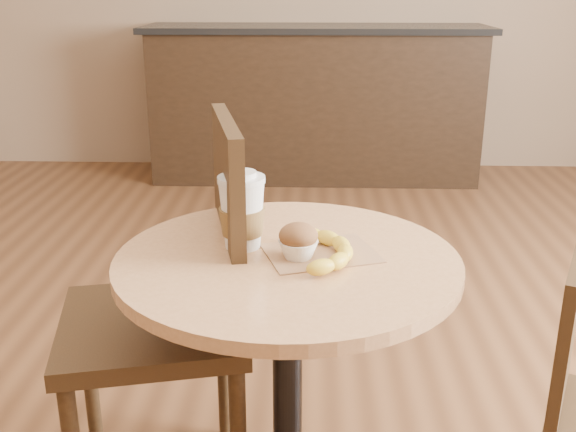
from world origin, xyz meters
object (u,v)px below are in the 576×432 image
at_px(banana, 327,250).
at_px(coffee_cup, 242,214).
at_px(chair_left, 179,303).
at_px(cafe_table, 287,333).
at_px(muffin, 298,241).

bearing_deg(banana, coffee_cup, 158.87).
relative_size(chair_left, coffee_cup, 5.73).
relative_size(cafe_table, banana, 3.02).
bearing_deg(muffin, cafe_table, 151.40).
distance_m(chair_left, muffin, 0.40).
distance_m(muffin, banana, 0.07).
bearing_deg(cafe_table, muffin, -28.60).
xyz_separation_m(cafe_table, coffee_cup, (-0.10, 0.05, 0.27)).
bearing_deg(banana, chair_left, 155.93).
bearing_deg(banana, muffin, 178.95).
height_order(cafe_table, coffee_cup, coffee_cup).
distance_m(cafe_table, muffin, 0.24).
bearing_deg(banana, cafe_table, 169.65).
xyz_separation_m(cafe_table, muffin, (0.02, -0.01, 0.24)).
relative_size(coffee_cup, muffin, 2.03).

